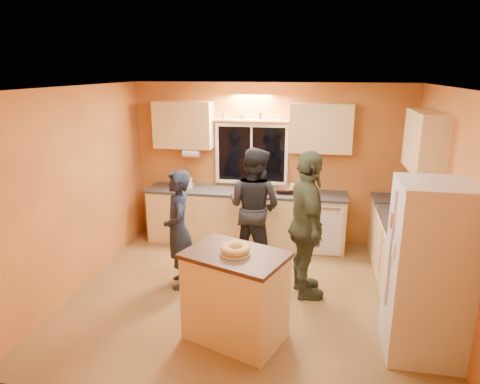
% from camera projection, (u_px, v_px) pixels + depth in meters
% --- Properties ---
extents(ground, '(4.50, 4.50, 0.00)m').
position_uv_depth(ground, '(250.00, 295.00, 5.50)').
color(ground, brown).
rests_on(ground, ground).
extents(room_shell, '(4.54, 4.04, 2.61)m').
position_uv_depth(room_shell, '(265.00, 166.00, 5.42)').
color(room_shell, orange).
rests_on(room_shell, ground).
extents(back_counter, '(4.23, 0.62, 0.90)m').
position_uv_depth(back_counter, '(267.00, 218.00, 6.98)').
color(back_counter, '#D9B971').
rests_on(back_counter, ground).
extents(right_counter, '(0.62, 1.84, 0.90)m').
position_uv_depth(right_counter, '(405.00, 258.00, 5.51)').
color(right_counter, '#D9B971').
rests_on(right_counter, ground).
extents(refrigerator, '(0.72, 0.70, 1.80)m').
position_uv_depth(refrigerator, '(429.00, 271.00, 4.16)').
color(refrigerator, silver).
rests_on(refrigerator, ground).
extents(island, '(1.20, 1.01, 0.98)m').
position_uv_depth(island, '(235.00, 296.00, 4.50)').
color(island, '#D9B971').
rests_on(island, ground).
extents(bundt_pastry, '(0.31, 0.31, 0.09)m').
position_uv_depth(bundt_pastry, '(235.00, 249.00, 4.36)').
color(bundt_pastry, tan).
rests_on(bundt_pastry, island).
extents(person_left, '(0.55, 0.67, 1.57)m').
position_uv_depth(person_left, '(178.00, 230.00, 5.56)').
color(person_left, black).
rests_on(person_left, ground).
extents(person_center, '(1.04, 0.95, 1.75)m').
position_uv_depth(person_center, '(254.00, 207.00, 6.19)').
color(person_center, black).
rests_on(person_center, ground).
extents(person_right, '(0.71, 1.18, 1.88)m').
position_uv_depth(person_right, '(307.00, 226.00, 5.26)').
color(person_right, '#323521').
rests_on(person_right, ground).
extents(mixing_bowl, '(0.35, 0.35, 0.08)m').
position_uv_depth(mixing_bowl, '(284.00, 190.00, 6.82)').
color(mixing_bowl, black).
rests_on(mixing_bowl, back_counter).
extents(utensil_crock, '(0.14, 0.14, 0.17)m').
position_uv_depth(utensil_crock, '(188.00, 183.00, 7.07)').
color(utensil_crock, beige).
rests_on(utensil_crock, back_counter).
extents(potted_plant, '(0.28, 0.25, 0.28)m').
position_uv_depth(potted_plant, '(429.00, 239.00, 4.58)').
color(potted_plant, gray).
rests_on(potted_plant, right_counter).
extents(red_box, '(0.19, 0.17, 0.07)m').
position_uv_depth(red_box, '(413.00, 220.00, 5.48)').
color(red_box, '#B0231B').
rests_on(red_box, right_counter).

